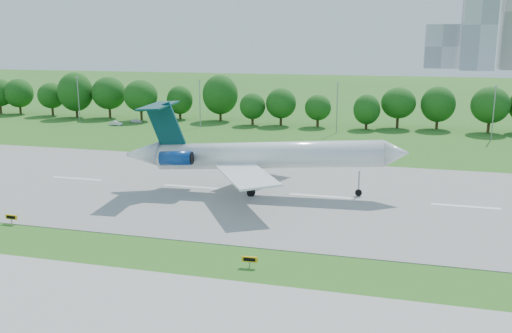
# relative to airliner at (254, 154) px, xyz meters

# --- Properties ---
(ground) EXTENTS (600.00, 600.00, 0.00)m
(ground) POSITION_rel_airliner_xyz_m (-10.15, -24.77, -5.81)
(ground) COLOR #225917
(ground) RESTS_ON ground
(runway) EXTENTS (400.00, 45.00, 0.08)m
(runway) POSITION_rel_airliner_xyz_m (-10.15, 0.23, -5.77)
(runway) COLOR gray
(runway) RESTS_ON ground
(taxiway) EXTENTS (400.00, 23.00, 0.08)m
(taxiway) POSITION_rel_airliner_xyz_m (-10.15, -42.77, -5.77)
(taxiway) COLOR #ADADA8
(taxiway) RESTS_ON ground
(tree_line) EXTENTS (288.40, 8.40, 10.40)m
(tree_line) POSITION_rel_airliner_xyz_m (-10.15, 67.23, 0.37)
(tree_line) COLOR #382314
(tree_line) RESTS_ON ground
(light_poles) EXTENTS (175.90, 0.25, 12.19)m
(light_poles) POSITION_rel_airliner_xyz_m (-12.65, 57.23, 0.52)
(light_poles) COLOR gray
(light_poles) RESTS_ON ground
(airliner) EXTENTS (42.22, 30.55, 13.35)m
(airliner) POSITION_rel_airliner_xyz_m (0.00, 0.00, 0.00)
(airliner) COLOR white
(airliner) RESTS_ON ground
(taxi_sign_centre) EXTENTS (1.65, 0.26, 1.16)m
(taxi_sign_centre) POSITION_rel_airliner_xyz_m (-25.23, -22.11, -4.96)
(taxi_sign_centre) COLOR gray
(taxi_sign_centre) RESTS_ON ground
(taxi_sign_right) EXTENTS (1.64, 0.31, 1.15)m
(taxi_sign_right) POSITION_rel_airliner_xyz_m (7.07, -27.59, -4.97)
(taxi_sign_right) COLOR gray
(taxi_sign_right) RESTS_ON ground
(service_vehicle_a) EXTENTS (3.58, 1.26, 1.18)m
(service_vehicle_a) POSITION_rel_airliner_xyz_m (-52.68, 54.30, -5.23)
(service_vehicle_a) COLOR silver
(service_vehicle_a) RESTS_ON ground
(service_vehicle_b) EXTENTS (3.46, 2.01, 1.11)m
(service_vehicle_b) POSITION_rel_airliner_xyz_m (-49.49, 59.83, -5.26)
(service_vehicle_b) COLOR white
(service_vehicle_b) RESTS_ON ground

